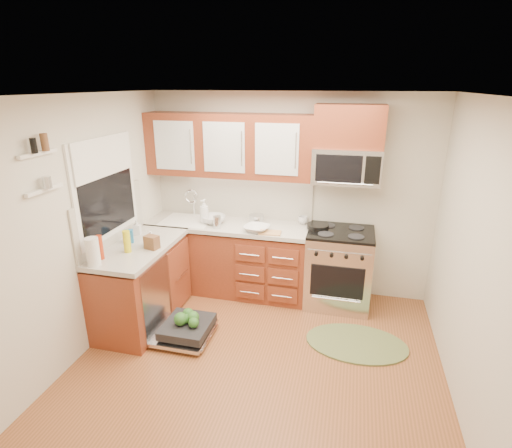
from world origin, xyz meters
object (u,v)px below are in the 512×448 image
(skillet, at_px, (318,226))
(cup, at_px, (303,220))
(range, at_px, (339,268))
(bowl_b, at_px, (213,219))
(bowl_a, at_px, (257,229))
(stock_pot, at_px, (256,219))
(microwave, at_px, (347,166))
(paper_towel_roll, at_px, (93,252))
(cutting_board, at_px, (270,233))
(rug, at_px, (356,343))
(dishwasher, at_px, (184,329))
(sink, at_px, (188,230))
(upper_cabinets, at_px, (229,145))

(skillet, height_order, cup, cup)
(range, bearing_deg, bowl_b, -179.39)
(bowl_a, height_order, cup, cup)
(range, relative_size, stock_pot, 5.04)
(microwave, bearing_deg, bowl_a, -162.92)
(paper_towel_roll, distance_m, bowl_b, 1.60)
(range, xyz_separation_m, bowl_b, (-1.57, -0.02, 0.50))
(microwave, distance_m, cutting_board, 1.16)
(rug, bearing_deg, dishwasher, -169.79)
(range, distance_m, microwave, 1.23)
(paper_towel_roll, bearing_deg, dishwasher, 23.39)
(cup, bearing_deg, stock_pot, -167.43)
(sink, bearing_deg, bowl_b, -1.11)
(cup, bearing_deg, paper_towel_roll, -137.15)
(bowl_b, bearing_deg, microwave, 4.97)
(rug, relative_size, cup, 8.60)
(cutting_board, bearing_deg, upper_cabinets, 149.22)
(bowl_a, height_order, bowl_b, bowl_b)
(microwave, height_order, bowl_a, microwave)
(cutting_board, xyz_separation_m, cup, (0.33, 0.43, 0.04))
(rug, height_order, cutting_board, cutting_board)
(microwave, bearing_deg, bowl_b, -175.03)
(microwave, relative_size, dishwasher, 1.09)
(rug, relative_size, cutting_board, 4.11)
(cup, bearing_deg, rug, -54.39)
(upper_cabinets, distance_m, sink, 1.21)
(sink, bearing_deg, range, 0.30)
(stock_pot, bearing_deg, range, -5.10)
(microwave, height_order, dishwasher, microwave)
(cutting_board, height_order, bowl_a, bowl_a)
(stock_pot, relative_size, bowl_a, 0.65)
(range, xyz_separation_m, sink, (-1.93, -0.01, 0.33))
(rug, relative_size, paper_towel_roll, 3.79)
(dishwasher, height_order, bowl_b, bowl_b)
(range, relative_size, cutting_board, 3.72)
(range, bearing_deg, microwave, 90.00)
(range, relative_size, bowl_a, 3.26)
(stock_pot, distance_m, paper_towel_roll, 1.98)
(upper_cabinets, bearing_deg, range, -5.89)
(skillet, relative_size, bowl_b, 0.87)
(microwave, xyz_separation_m, bowl_b, (-1.57, -0.14, -0.73))
(range, bearing_deg, stock_pot, 174.90)
(rug, bearing_deg, cup, 125.61)
(microwave, xyz_separation_m, stock_pot, (-1.05, -0.03, -0.72))
(microwave, relative_size, cup, 6.22)
(stock_pot, bearing_deg, cup, 12.57)
(dishwasher, relative_size, stock_pot, 3.71)
(dishwasher, bearing_deg, range, 36.27)
(bowl_b, distance_m, cup, 1.12)
(rug, height_order, stock_pot, stock_pot)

